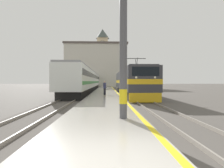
{
  "coord_description": "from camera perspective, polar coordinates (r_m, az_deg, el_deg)",
  "views": [
    {
      "loc": [
        0.19,
        -3.21,
        1.87
      ],
      "look_at": [
        0.99,
        22.05,
        1.49
      ],
      "focal_mm": 28.0,
      "sensor_mm": 36.0,
      "label": 1
    }
  ],
  "objects": [
    {
      "name": "person_on_platform",
      "position": [
        19.89,
        -2.4,
        -1.17
      ],
      "size": [
        0.34,
        0.34,
        1.57
      ],
      "color": "#23232D",
      "rests_on": "platform"
    },
    {
      "name": "station_building",
      "position": [
        55.91,
        -5.11,
        5.94
      ],
      "size": [
        19.23,
        8.77,
        13.58
      ],
      "color": "beige",
      "rests_on": "ground"
    },
    {
      "name": "catenary_mast",
      "position": [
        7.75,
        4.28,
        22.14
      ],
      "size": [
        2.9,
        0.33,
        8.81
      ],
      "color": "#4C4C51",
      "rests_on": "platform"
    },
    {
      "name": "rail_track_far",
      "position": [
        28.51,
        -9.25,
        -2.85
      ],
      "size": [
        2.84,
        140.0,
        0.16
      ],
      "color": "#514C47",
      "rests_on": "ground"
    },
    {
      "name": "passenger_train",
      "position": [
        36.84,
        -7.56,
        1.15
      ],
      "size": [
        2.92,
        41.71,
        3.81
      ],
      "color": "black",
      "rests_on": "ground"
    },
    {
      "name": "platform",
      "position": [
        28.26,
        -2.2,
        -2.58
      ],
      "size": [
        3.57,
        140.0,
        0.35
      ],
      "color": "#ADA89E",
      "rests_on": "ground"
    },
    {
      "name": "ground_plane",
      "position": [
        33.27,
        -2.14,
        -2.36
      ],
      "size": [
        200.0,
        200.0,
        0.0
      ],
      "primitive_type": "plane",
      "color": "#514C47"
    },
    {
      "name": "rail_track_near",
      "position": [
        28.46,
        4.81,
        -2.84
      ],
      "size": [
        2.84,
        140.0,
        0.16
      ],
      "color": "#514C47",
      "rests_on": "ground"
    },
    {
      "name": "locomotive_train",
      "position": [
        23.75,
        6.12,
        0.61
      ],
      "size": [
        2.92,
        18.18,
        4.41
      ],
      "color": "black",
      "rests_on": "ground"
    },
    {
      "name": "clock_tower",
      "position": [
        67.2,
        -3.1,
        9.22
      ],
      "size": [
        4.98,
        4.98,
        21.71
      ],
      "color": "tan",
      "rests_on": "ground"
    }
  ]
}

